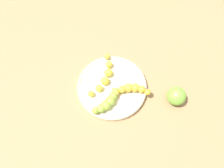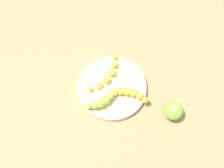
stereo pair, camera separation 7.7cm
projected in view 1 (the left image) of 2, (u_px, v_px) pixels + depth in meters
ground_plane at (112, 88)px, 0.80m from camera, size 2.40×2.40×0.00m
fruit_bowl at (112, 87)px, 0.79m from camera, size 0.26×0.26×0.02m
banana_yellow at (104, 76)px, 0.79m from camera, size 0.17×0.09×0.03m
banana_green at (107, 102)px, 0.74m from camera, size 0.13×0.04×0.04m
banana_spotted at (132, 89)px, 0.76m from camera, size 0.10×0.10×0.03m
apple_green at (176, 96)px, 0.75m from camera, size 0.07×0.07×0.07m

